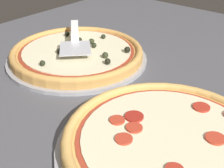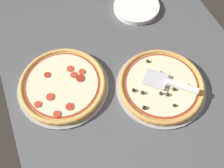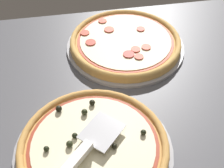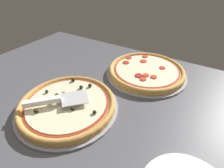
% 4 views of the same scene
% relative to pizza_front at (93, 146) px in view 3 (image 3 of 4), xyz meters
% --- Properties ---
extents(ground_plane, '(1.55, 1.10, 0.04)m').
position_rel_pizza_front_xyz_m(ground_plane, '(0.07, 0.10, -0.04)').
color(ground_plane, '#4C4C51').
extents(pizza_pan_front, '(0.40, 0.40, 0.01)m').
position_rel_pizza_front_xyz_m(pizza_pan_front, '(0.00, -0.00, -0.02)').
color(pizza_pan_front, '#939399').
rests_on(pizza_pan_front, ground_plane).
extents(pizza_front, '(0.37, 0.37, 0.04)m').
position_rel_pizza_front_xyz_m(pizza_front, '(0.00, 0.00, 0.00)').
color(pizza_front, '#C68E47').
rests_on(pizza_front, pizza_pan_front).
extents(pizza_pan_back, '(0.40, 0.40, 0.01)m').
position_rel_pizza_front_xyz_m(pizza_pan_back, '(0.17, 0.40, -0.02)').
color(pizza_pan_back, '#939399').
rests_on(pizza_pan_back, ground_plane).
extents(pizza_back, '(0.38, 0.38, 0.03)m').
position_rel_pizza_front_xyz_m(pizza_back, '(0.17, 0.40, 0.00)').
color(pizza_back, tan).
rests_on(pizza_back, pizza_pan_back).
extents(serving_spatula, '(0.20, 0.21, 0.02)m').
position_rel_pizza_front_xyz_m(serving_spatula, '(-0.04, -0.04, 0.03)').
color(serving_spatula, '#B7B7BC').
rests_on(serving_spatula, pizza_front).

